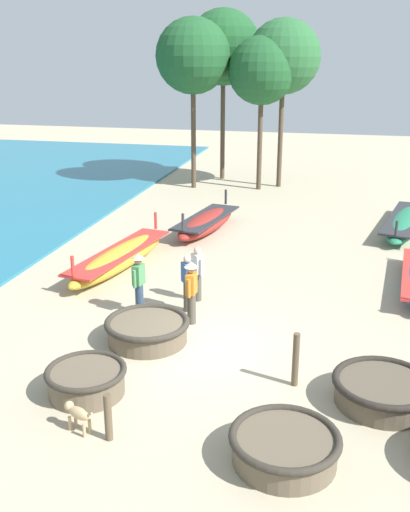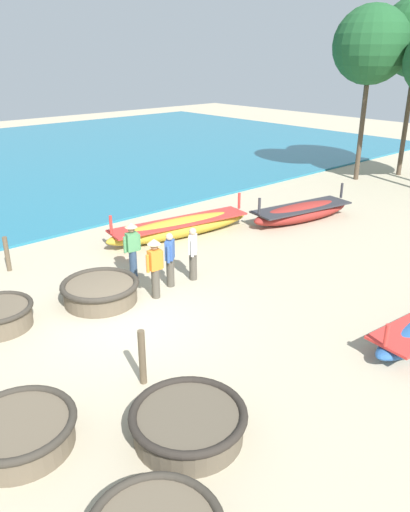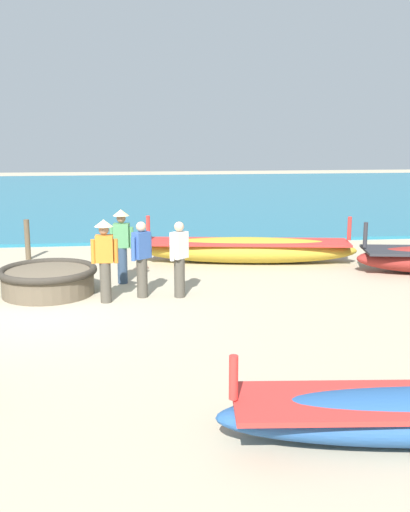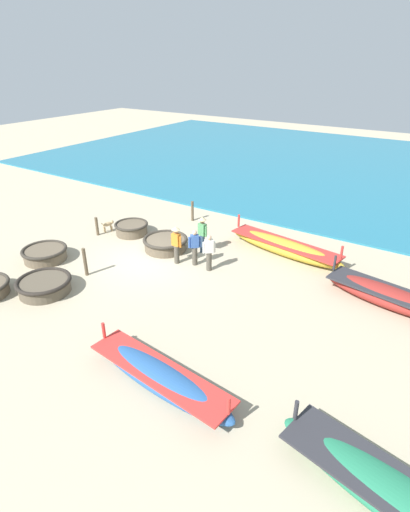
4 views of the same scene
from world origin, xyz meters
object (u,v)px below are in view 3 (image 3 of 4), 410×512
object	(u,v)px
coracle_front_left	(48,279)
mooring_post_shoreline	(27,240)
long_boat_white_hull	(248,249)
fisherman_hauling	(142,257)
fisherman_with_hat	(179,257)
fisherman_crouching	(105,255)
fisherman_standing_left	(122,241)

from	to	relation	value
coracle_front_left	mooring_post_shoreline	distance (m)	3.74
long_boat_white_hull	fisherman_hauling	size ratio (longest dim) A/B	3.63
mooring_post_shoreline	fisherman_with_hat	bearing A→B (deg)	41.76
fisherman_hauling	fisherman_crouching	xyz separation A→B (m)	(0.30, -0.73, 0.12)
fisherman_crouching	mooring_post_shoreline	distance (m)	4.93
fisherman_standing_left	long_boat_white_hull	bearing A→B (deg)	118.98
long_boat_white_hull	fisherman_standing_left	xyz separation A→B (m)	(1.77, -3.19, 0.61)
coracle_front_left	fisherman_with_hat	bearing A→B (deg)	78.21
fisherman_standing_left	mooring_post_shoreline	size ratio (longest dim) A/B	1.56
fisherman_crouching	long_boat_white_hull	bearing A→B (deg)	133.07
fisherman_standing_left	fisherman_crouching	world-z (taller)	same
fisherman_crouching	coracle_front_left	bearing A→B (deg)	-122.47
coracle_front_left	fisherman_hauling	distance (m)	2.08
fisherman_standing_left	fisherman_hauling	distance (m)	1.28
fisherman_with_hat	mooring_post_shoreline	xyz separation A→B (m)	(-4.17, -3.72, -0.30)
coracle_front_left	long_boat_white_hull	xyz separation A→B (m)	(-2.49, 4.73, 0.04)
mooring_post_shoreline	fisherman_standing_left	bearing A→B (deg)	41.47
fisherman_with_hat	fisherman_standing_left	bearing A→B (deg)	-137.59
coracle_front_left	long_boat_white_hull	world-z (taller)	long_boat_white_hull
fisherman_with_hat	fisherman_hauling	bearing A→B (deg)	-96.25
long_boat_white_hull	fisherman_with_hat	xyz separation A→B (m)	(3.06, -2.01, 0.48)
long_boat_white_hull	fisherman_with_hat	distance (m)	3.69
fisherman_hauling	mooring_post_shoreline	bearing A→B (deg)	-144.07
fisherman_standing_left	fisherman_with_hat	world-z (taller)	fisherman_standing_left
fisherman_with_hat	fisherman_hauling	distance (m)	0.77
fisherman_hauling	fisherman_crouching	size ratio (longest dim) A/B	0.94
fisherman_hauling	mooring_post_shoreline	xyz separation A→B (m)	(-4.08, -2.96, -0.30)
coracle_front_left	fisherman_standing_left	world-z (taller)	fisherman_standing_left
fisherman_with_hat	long_boat_white_hull	bearing A→B (deg)	146.68
long_boat_white_hull	fisherman_with_hat	bearing A→B (deg)	-33.32
fisherman_standing_left	fisherman_with_hat	xyz separation A→B (m)	(1.29, 1.18, -0.12)
fisherman_with_hat	fisherman_hauling	size ratio (longest dim) A/B	1.00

